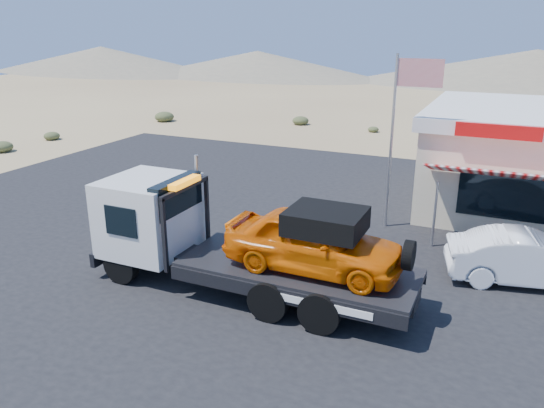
# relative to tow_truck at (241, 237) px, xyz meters

# --- Properties ---
(ground) EXTENTS (120.00, 120.00, 0.00)m
(ground) POSITION_rel_tow_truck_xyz_m (-2.24, 1.93, -1.57)
(ground) COLOR #8A6D4E
(ground) RESTS_ON ground
(asphalt_lot) EXTENTS (32.00, 24.00, 0.02)m
(asphalt_lot) POSITION_rel_tow_truck_xyz_m (-0.24, 4.93, -1.56)
(asphalt_lot) COLOR black
(asphalt_lot) RESTS_ON ground
(tow_truck) EXTENTS (8.74, 2.59, 2.92)m
(tow_truck) POSITION_rel_tow_truck_xyz_m (0.00, 0.00, 0.00)
(tow_truck) COLOR black
(tow_truck) RESTS_ON asphalt_lot
(white_sedan) EXTENTS (4.60, 2.46, 1.44)m
(white_sedan) POSITION_rel_tow_truck_xyz_m (7.06, 3.67, -0.83)
(white_sedan) COLOR silver
(white_sedan) RESTS_ON asphalt_lot
(flagpole) EXTENTS (1.55, 0.10, 6.00)m
(flagpole) POSITION_rel_tow_truck_xyz_m (2.69, 6.43, 2.19)
(flagpole) COLOR #99999E
(flagpole) RESTS_ON asphalt_lot
(desert_scrub) EXTENTS (23.47, 29.38, 0.77)m
(desert_scrub) POSITION_rel_tow_truck_xyz_m (-17.58, 12.79, -1.26)
(desert_scrub) COLOR #3B4324
(desert_scrub) RESTS_ON ground
(distant_hills) EXTENTS (126.00, 48.00, 4.20)m
(distant_hills) POSITION_rel_tow_truck_xyz_m (-12.02, 57.07, 0.31)
(distant_hills) COLOR #726B59
(distant_hills) RESTS_ON ground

